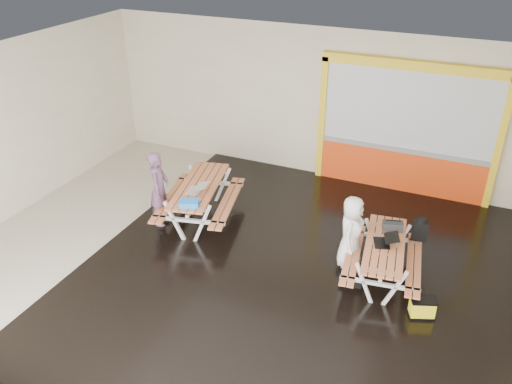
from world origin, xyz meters
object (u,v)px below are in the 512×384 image
at_px(laptop_left, 197,189).
at_px(fluke_bag, 422,308).
at_px(picnic_table_right, 384,253).
at_px(picnic_table_left, 200,194).
at_px(person_left, 159,188).
at_px(blue_pouch, 189,203).
at_px(person_right, 351,232).
at_px(toolbox, 393,226).
at_px(backpack, 420,229).
at_px(laptop_right, 385,241).
at_px(dark_case, 352,278).

bearing_deg(laptop_left, fluke_bag, -11.68).
bearing_deg(fluke_bag, picnic_table_right, 137.57).
bearing_deg(picnic_table_left, fluke_bag, -14.36).
bearing_deg(person_left, blue_pouch, -126.42).
bearing_deg(picnic_table_left, person_right, -6.59).
distance_m(picnic_table_right, blue_pouch, 3.61).
xyz_separation_m(picnic_table_left, toolbox, (3.84, 0.04, 0.18)).
height_order(laptop_left, blue_pouch, laptop_left).
bearing_deg(laptop_left, toolbox, 4.35).
xyz_separation_m(laptop_left, fluke_bag, (4.51, -0.93, -0.69)).
bearing_deg(blue_pouch, picnic_table_right, 5.34).
xyz_separation_m(laptop_left, blue_pouch, (0.13, -0.54, -0.01)).
xyz_separation_m(picnic_table_right, toolbox, (0.02, 0.49, 0.25)).
bearing_deg(picnic_table_right, laptop_left, 176.77).
bearing_deg(person_left, laptop_left, -87.73).
distance_m(picnic_table_right, laptop_left, 3.74).
distance_m(blue_pouch, backpack, 4.21).
distance_m(picnic_table_left, person_right, 3.23).
height_order(blue_pouch, fluke_bag, blue_pouch).
bearing_deg(toolbox, person_left, -173.10).
height_order(backpack, fluke_bag, backpack).
bearing_deg(person_right, blue_pouch, 96.57).
bearing_deg(person_left, picnic_table_left, -67.91).
xyz_separation_m(picnic_table_left, laptop_left, (0.10, -0.25, 0.25)).
bearing_deg(laptop_left, blue_pouch, -76.12).
bearing_deg(laptop_left, picnic_table_right, -3.23).
distance_m(laptop_left, toolbox, 3.75).
xyz_separation_m(person_right, backpack, (1.07, 0.74, -0.10)).
bearing_deg(picnic_table_right, backpack, 60.71).
xyz_separation_m(picnic_table_right, laptop_right, (-0.01, 0.01, 0.23)).
bearing_deg(backpack, laptop_left, -171.62).
xyz_separation_m(picnic_table_right, laptop_left, (-3.72, 0.21, 0.33)).
height_order(picnic_table_left, laptop_left, laptop_left).
relative_size(picnic_table_right, toolbox, 5.24).
distance_m(picnic_table_right, person_left, 4.44).
distance_m(picnic_table_left, blue_pouch, 0.86).
bearing_deg(laptop_right, person_right, 173.19).
height_order(person_left, blue_pouch, person_left).
height_order(laptop_right, toolbox, toolbox).
relative_size(blue_pouch, fluke_bag, 0.78).
height_order(picnic_table_right, person_right, person_right).
distance_m(person_left, toolbox, 4.48).
bearing_deg(dark_case, laptop_right, 38.14).
bearing_deg(blue_pouch, dark_case, 0.28).
height_order(person_left, dark_case, person_left).
bearing_deg(dark_case, backpack, 52.04).
relative_size(picnic_table_right, fluke_bag, 4.44).
bearing_deg(laptop_right, backpack, 60.01).
xyz_separation_m(picnic_table_right, dark_case, (-0.43, -0.32, -0.45)).
bearing_deg(laptop_left, laptop_right, -3.01).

